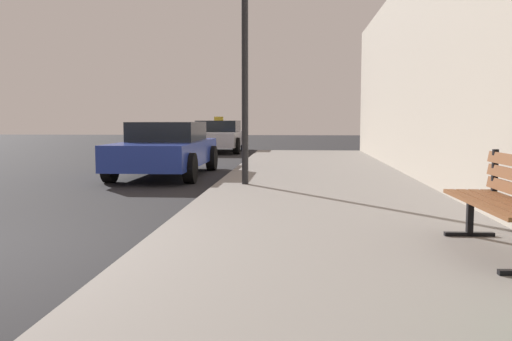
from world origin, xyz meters
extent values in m
cube|color=gray|center=(4.00, 0.00, 0.07)|extent=(4.00, 32.00, 0.15)
cube|color=brown|center=(5.11, 0.20, 0.60)|extent=(0.15, 1.65, 0.04)
cube|color=brown|center=(5.24, 0.20, 0.60)|extent=(0.15, 1.65, 0.04)
cube|color=brown|center=(5.36, 0.20, 0.60)|extent=(0.15, 1.65, 0.04)
cube|color=black|center=(5.28, 0.90, 0.38)|extent=(0.06, 0.06, 0.45)
cube|color=black|center=(5.28, 0.90, 0.17)|extent=(0.50, 0.07, 0.04)
cube|color=black|center=(5.51, 0.91, 0.82)|extent=(0.05, 0.05, 0.44)
cylinder|color=black|center=(2.56, 5.17, 2.38)|extent=(0.12, 0.12, 4.45)
cube|color=#233899|center=(0.42, 7.85, 0.54)|extent=(1.72, 4.46, 0.55)
cube|color=black|center=(0.42, 8.08, 1.04)|extent=(1.51, 2.01, 0.45)
cylinder|color=black|center=(1.28, 6.43, 0.32)|extent=(0.22, 0.64, 0.64)
cylinder|color=black|center=(-0.44, 6.43, 0.32)|extent=(0.22, 0.64, 0.64)
cylinder|color=black|center=(1.28, 9.28, 0.32)|extent=(0.22, 0.64, 0.64)
cylinder|color=black|center=(-0.44, 9.28, 0.32)|extent=(0.22, 0.64, 0.64)
cube|color=#B7B7BF|center=(0.29, 17.15, 0.54)|extent=(1.82, 4.36, 0.55)
cube|color=black|center=(0.29, 17.37, 1.04)|extent=(1.60, 1.96, 0.45)
cube|color=yellow|center=(0.29, 17.37, 1.35)|extent=(0.36, 0.14, 0.16)
cylinder|color=black|center=(1.20, 15.76, 0.32)|extent=(0.22, 0.64, 0.64)
cylinder|color=black|center=(-0.63, 15.76, 0.32)|extent=(0.22, 0.64, 0.64)
cylinder|color=black|center=(1.20, 18.55, 0.32)|extent=(0.22, 0.64, 0.64)
cylinder|color=black|center=(-0.63, 18.55, 0.32)|extent=(0.22, 0.64, 0.64)
camera|label=1|loc=(3.53, -4.72, 1.35)|focal=38.18mm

